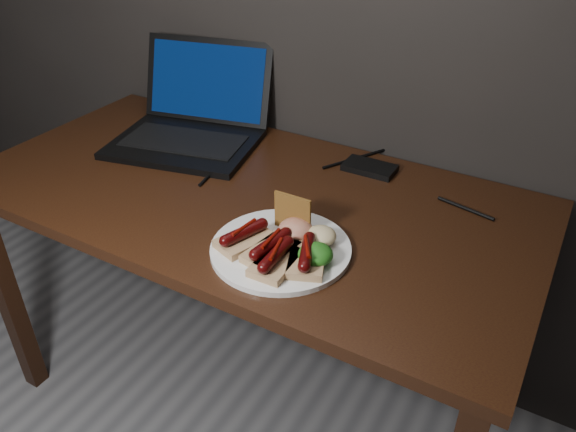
# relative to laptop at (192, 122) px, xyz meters

# --- Properties ---
(desk) EXTENTS (1.40, 0.70, 0.75)m
(desk) POSITION_rel_laptop_xyz_m (0.30, -0.18, -0.14)
(desk) COLOR #321D0C
(desk) RESTS_ON ground
(laptop) EXTENTS (0.46, 0.45, 0.25)m
(laptop) POSITION_rel_laptop_xyz_m (0.00, 0.00, 0.00)
(laptop) COLOR black
(laptop) RESTS_ON desk
(hard_drive) EXTENTS (0.13, 0.08, 0.02)m
(hard_drive) POSITION_rel_laptop_xyz_m (0.52, 0.07, -0.04)
(hard_drive) COLOR black
(hard_drive) RESTS_ON desk
(desk_cables) EXTENTS (0.99, 0.43, 0.01)m
(desk_cables) POSITION_rel_laptop_xyz_m (0.30, -0.01, -0.05)
(desk_cables) COLOR black
(desk_cables) RESTS_ON desk
(plate) EXTENTS (0.34, 0.34, 0.01)m
(plate) POSITION_rel_laptop_xyz_m (0.50, -0.35, -0.04)
(plate) COLOR white
(plate) RESTS_ON desk
(bread_sausage_left) EXTENTS (0.10, 0.13, 0.04)m
(bread_sausage_left) POSITION_rel_laptop_xyz_m (0.43, -0.37, -0.02)
(bread_sausage_left) COLOR #DEB082
(bread_sausage_left) RESTS_ON plate
(bread_sausage_center) EXTENTS (0.09, 0.12, 0.04)m
(bread_sausage_center) POSITION_rel_laptop_xyz_m (0.50, -0.38, -0.02)
(bread_sausage_center) COLOR #DEB082
(bread_sausage_center) RESTS_ON plate
(bread_sausage_right) EXTENTS (0.11, 0.13, 0.04)m
(bread_sausage_right) POSITION_rel_laptop_xyz_m (0.57, -0.37, -0.02)
(bread_sausage_right) COLOR #DEB082
(bread_sausage_right) RESTS_ON plate
(bread_sausage_extra) EXTENTS (0.07, 0.12, 0.04)m
(bread_sausage_extra) POSITION_rel_laptop_xyz_m (0.52, -0.41, -0.02)
(bread_sausage_extra) COLOR #DEB082
(bread_sausage_extra) RESTS_ON plate
(crispbread) EXTENTS (0.09, 0.01, 0.08)m
(crispbread) POSITION_rel_laptop_xyz_m (0.49, -0.28, 0.00)
(crispbread) COLOR #975E29
(crispbread) RESTS_ON plate
(salad_greens) EXTENTS (0.07, 0.07, 0.04)m
(salad_greens) POSITION_rel_laptop_xyz_m (0.58, -0.36, -0.02)
(salad_greens) COLOR #1C5811
(salad_greens) RESTS_ON plate
(salsa_mound) EXTENTS (0.07, 0.07, 0.04)m
(salsa_mound) POSITION_rel_laptop_xyz_m (0.51, -0.30, -0.02)
(salsa_mound) COLOR #A81011
(salsa_mound) RESTS_ON plate
(coleslaw_mound) EXTENTS (0.06, 0.06, 0.04)m
(coleslaw_mound) POSITION_rel_laptop_xyz_m (0.56, -0.29, -0.02)
(coleslaw_mound) COLOR silver
(coleslaw_mound) RESTS_ON plate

